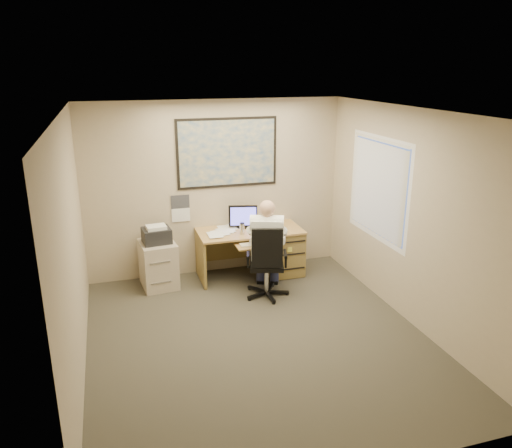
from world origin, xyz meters
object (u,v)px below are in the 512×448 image
object	(u,v)px
filing_cabinet	(158,260)
person	(266,249)
office_chair	(269,276)
desk	(270,246)

from	to	relation	value
filing_cabinet	person	size ratio (longest dim) A/B	0.68
office_chair	person	world-z (taller)	person
desk	person	xyz separation A→B (m)	(-0.31, -0.75, 0.26)
office_chair	person	bearing A→B (deg)	116.93
desk	filing_cabinet	world-z (taller)	desk
desk	filing_cabinet	size ratio (longest dim) A/B	1.67
filing_cabinet	person	world-z (taller)	person
person	desk	bearing A→B (deg)	87.89
filing_cabinet	desk	bearing A→B (deg)	-5.73
filing_cabinet	office_chair	size ratio (longest dim) A/B	0.88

